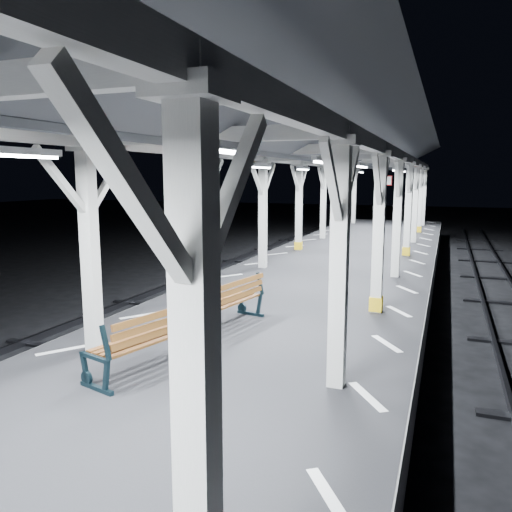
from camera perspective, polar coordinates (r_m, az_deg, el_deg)
The scene contains 8 objects.
ground at distance 9.78m, azimuth -0.39°, elevation -13.88°, with size 120.00×120.00×0.00m, color black.
platform at distance 9.59m, azimuth -0.39°, elevation -11.13°, with size 6.00×50.00×1.00m, color black.
hazard_stripes_left at distance 10.54m, azimuth -12.99°, elevation -6.63°, with size 1.00×48.00×0.01m, color silver.
hazard_stripes_right at distance 8.88m, azimuth 14.71°, elevation -9.67°, with size 1.00×48.00×0.01m, color silver.
track_left at distance 12.36m, azimuth -22.84°, elevation -9.25°, with size 2.20×60.00×0.16m.
canopy at distance 9.02m, azimuth -0.46°, elevation 13.81°, with size 5.40×49.00×4.65m.
bench_near at distance 7.43m, azimuth -12.14°, elevation -9.23°, with size 1.07×1.86×0.95m.
bench_mid at distance 9.47m, azimuth -2.81°, elevation -5.12°, with size 0.94×1.79×0.93m.
Camera 1 is at (3.28, -8.39, 3.81)m, focal length 35.00 mm.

